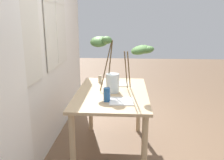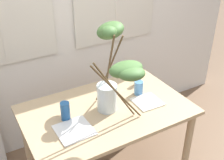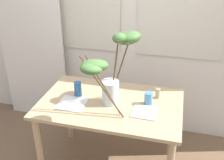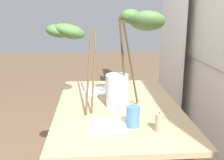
{
  "view_description": "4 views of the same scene",
  "coord_description": "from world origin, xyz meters",
  "px_view_note": "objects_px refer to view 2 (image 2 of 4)",
  "views": [
    {
      "loc": [
        -2.59,
        -0.16,
        1.6
      ],
      "look_at": [
        0.0,
        -0.0,
        0.92
      ],
      "focal_mm": 37.63,
      "sensor_mm": 36.0,
      "label": 1
    },
    {
      "loc": [
        -0.85,
        -1.56,
        2.05
      ],
      "look_at": [
        0.02,
        -0.04,
        1.05
      ],
      "focal_mm": 44.92,
      "sensor_mm": 36.0,
      "label": 2
    },
    {
      "loc": [
        0.52,
        -1.98,
        2.06
      ],
      "look_at": [
        0.03,
        -0.05,
        1.03
      ],
      "focal_mm": 42.73,
      "sensor_mm": 36.0,
      "label": 3
    },
    {
      "loc": [
        1.73,
        -0.16,
        1.43
      ],
      "look_at": [
        0.08,
        -0.05,
        0.98
      ],
      "focal_mm": 43.94,
      "sensor_mm": 36.0,
      "label": 4
    }
  ],
  "objects_px": {
    "dining_table": "(107,120)",
    "vase_with_branches": "(114,68)",
    "plate_square_right": "(147,102)",
    "pillar_candle": "(137,80)",
    "drinking_glass_blue_right": "(139,88)",
    "plate_square_left": "(74,130)",
    "drinking_glass_blue_left": "(65,111)"
  },
  "relations": [
    {
      "from": "dining_table",
      "to": "vase_with_branches",
      "type": "relative_size",
      "value": 1.65
    },
    {
      "from": "dining_table",
      "to": "plate_square_right",
      "type": "bearing_deg",
      "value": -15.4
    },
    {
      "from": "pillar_candle",
      "to": "drinking_glass_blue_right",
      "type": "bearing_deg",
      "value": -117.67
    },
    {
      "from": "drinking_glass_blue_right",
      "to": "plate_square_left",
      "type": "bearing_deg",
      "value": -165.47
    },
    {
      "from": "dining_table",
      "to": "plate_square_left",
      "type": "bearing_deg",
      "value": -159.84
    },
    {
      "from": "vase_with_branches",
      "to": "pillar_candle",
      "type": "distance_m",
      "value": 0.56
    },
    {
      "from": "drinking_glass_blue_left",
      "to": "plate_square_right",
      "type": "xyz_separation_m",
      "value": [
        0.65,
        -0.12,
        -0.07
      ]
    },
    {
      "from": "drinking_glass_blue_left",
      "to": "plate_square_left",
      "type": "distance_m",
      "value": 0.16
    },
    {
      "from": "plate_square_left",
      "to": "drinking_glass_blue_right",
      "type": "bearing_deg",
      "value": 14.53
    },
    {
      "from": "plate_square_left",
      "to": "pillar_candle",
      "type": "bearing_deg",
      "value": 22.58
    },
    {
      "from": "drinking_glass_blue_right",
      "to": "plate_square_right",
      "type": "distance_m",
      "value": 0.15
    },
    {
      "from": "vase_with_branches",
      "to": "dining_table",
      "type": "bearing_deg",
      "value": 109.97
    },
    {
      "from": "drinking_glass_blue_right",
      "to": "pillar_candle",
      "type": "height_order",
      "value": "drinking_glass_blue_right"
    },
    {
      "from": "vase_with_branches",
      "to": "plate_square_left",
      "type": "xyz_separation_m",
      "value": [
        -0.35,
        -0.05,
        -0.37
      ]
    },
    {
      "from": "plate_square_left",
      "to": "pillar_candle",
      "type": "height_order",
      "value": "pillar_candle"
    },
    {
      "from": "drinking_glass_blue_right",
      "to": "dining_table",
      "type": "bearing_deg",
      "value": -171.21
    },
    {
      "from": "drinking_glass_blue_left",
      "to": "vase_with_branches",
      "type": "bearing_deg",
      "value": -16.01
    },
    {
      "from": "plate_square_right",
      "to": "pillar_candle",
      "type": "bearing_deg",
      "value": 73.67
    },
    {
      "from": "drinking_glass_blue_right",
      "to": "plate_square_left",
      "type": "height_order",
      "value": "drinking_glass_blue_right"
    },
    {
      "from": "pillar_candle",
      "to": "dining_table",
      "type": "bearing_deg",
      "value": -155.53
    },
    {
      "from": "dining_table",
      "to": "plate_square_left",
      "type": "relative_size",
      "value": 5.24
    },
    {
      "from": "drinking_glass_blue_left",
      "to": "plate_square_right",
      "type": "relative_size",
      "value": 0.68
    },
    {
      "from": "plate_square_right",
      "to": "dining_table",
      "type": "bearing_deg",
      "value": 164.6
    },
    {
      "from": "plate_square_left",
      "to": "dining_table",
      "type": "bearing_deg",
      "value": 20.16
    },
    {
      "from": "drinking_glass_blue_left",
      "to": "pillar_candle",
      "type": "xyz_separation_m",
      "value": [
        0.72,
        0.15,
        -0.02
      ]
    },
    {
      "from": "drinking_glass_blue_left",
      "to": "drinking_glass_blue_right",
      "type": "relative_size",
      "value": 1.22
    },
    {
      "from": "vase_with_branches",
      "to": "drinking_glass_blue_right",
      "type": "bearing_deg",
      "value": 21.05
    },
    {
      "from": "vase_with_branches",
      "to": "drinking_glass_blue_left",
      "type": "height_order",
      "value": "vase_with_branches"
    },
    {
      "from": "dining_table",
      "to": "vase_with_branches",
      "type": "xyz_separation_m",
      "value": [
        0.02,
        -0.07,
        0.49
      ]
    },
    {
      "from": "dining_table",
      "to": "plate_square_left",
      "type": "height_order",
      "value": "plate_square_left"
    },
    {
      "from": "dining_table",
      "to": "pillar_candle",
      "type": "xyz_separation_m",
      "value": [
        0.4,
        0.18,
        0.16
      ]
    },
    {
      "from": "dining_table",
      "to": "drinking_glass_blue_left",
      "type": "distance_m",
      "value": 0.37
    }
  ]
}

